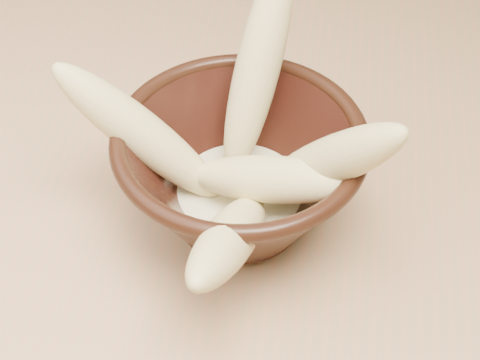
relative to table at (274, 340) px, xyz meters
name	(u,v)px	position (x,y,z in m)	size (l,w,h in m)	color
table	(274,340)	(0.00, 0.00, 0.00)	(1.20, 0.80, 0.75)	tan
bowl	(240,172)	(-0.04, 0.05, 0.13)	(0.18, 0.18, 0.10)	black
milk_puddle	(240,194)	(-0.04, 0.05, 0.11)	(0.10, 0.10, 0.01)	beige
banana_upright	(258,68)	(-0.03, 0.11, 0.18)	(0.03, 0.03, 0.16)	#D6C07F
banana_left	(141,134)	(-0.10, 0.05, 0.16)	(0.03, 0.03, 0.15)	#D6C07F
banana_right	(328,162)	(0.02, 0.04, 0.17)	(0.03, 0.03, 0.14)	#D6C07F
banana_across	(269,179)	(-0.01, 0.04, 0.15)	(0.03, 0.03, 0.12)	#D6C07F
banana_front	(230,238)	(-0.03, -0.02, 0.15)	(0.03, 0.03, 0.14)	#D6C07F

